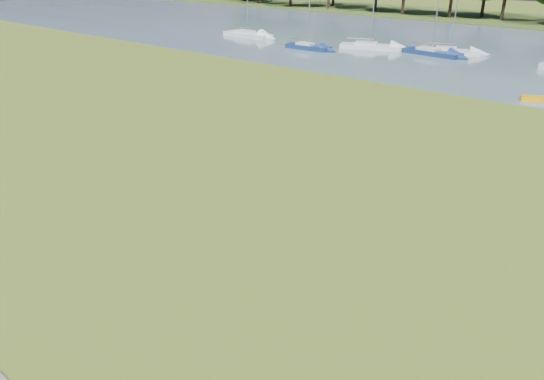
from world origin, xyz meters
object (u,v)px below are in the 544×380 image
Objects in this scene: sailboat_1 at (308,45)px; sailboat_7 at (370,45)px; sailboat_8 at (247,33)px; sailboat_3 at (432,51)px; sailboat_5 at (450,50)px.

sailboat_1 is 6.67m from sailboat_7.
sailboat_8 reaches higher than sailboat_1.
sailboat_3 is at bearing -15.43° from sailboat_7.
sailboat_8 is at bearing 164.70° from sailboat_7.
sailboat_3 is 0.90× the size of sailboat_5.
sailboat_3 is 0.76× the size of sailboat_8.
sailboat_1 is 0.85× the size of sailboat_8.
sailboat_1 is 1.12× the size of sailboat_3.
sailboat_1 reaches higher than sailboat_5.
sailboat_5 is (1.23, 1.60, 0.03)m from sailboat_3.
sailboat_5 is 0.85× the size of sailboat_8.
sailboat_7 is (-7.87, -2.34, -0.01)m from sailboat_5.
sailboat_8 is at bearing 166.55° from sailboat_5.
sailboat_3 is 22.85m from sailboat_8.
sailboat_3 is at bearing 22.26° from sailboat_1.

